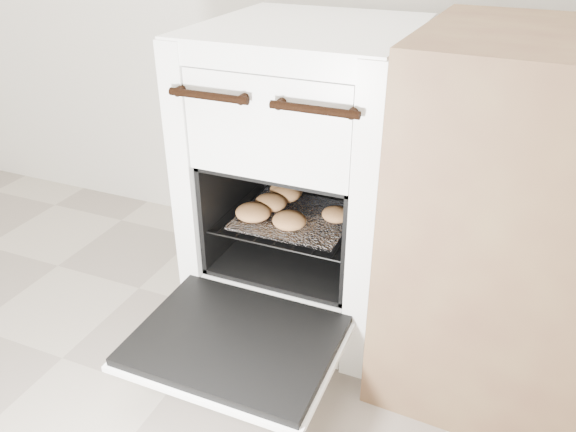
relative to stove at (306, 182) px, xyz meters
name	(u,v)px	position (x,y,z in m)	size (l,w,h in m)	color
stove	(306,182)	(0.00, 0.00, 0.00)	(0.53, 0.59, 0.81)	white
oven_door	(235,342)	(0.00, -0.45, -0.22)	(0.48, 0.37, 0.03)	black
oven_rack	(298,216)	(0.00, -0.06, -0.08)	(0.39, 0.37, 0.01)	black
foil_sheet	(295,217)	(0.00, -0.08, -0.07)	(0.30, 0.27, 0.01)	white
baked_rolls	(284,203)	(-0.04, -0.05, -0.05)	(0.33, 0.29, 0.04)	#B67F48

